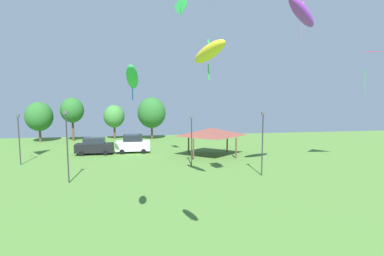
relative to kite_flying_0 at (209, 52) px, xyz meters
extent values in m
ellipsoid|color=yellow|center=(0.00, 0.00, 0.00)|extent=(1.16, 2.52, 0.98)
cube|color=green|center=(0.00, 0.00, 0.15)|extent=(0.12, 0.18, 0.67)
cylinder|color=green|center=(0.00, 0.00, -0.75)|extent=(0.08, 0.14, 0.61)
pyramid|color=red|center=(20.66, 18.30, 2.04)|extent=(2.66, 1.94, 0.29)
cylinder|color=green|center=(20.60, 17.42, -0.38)|extent=(0.08, 0.41, 2.53)
ellipsoid|color=green|center=(-3.09, 3.89, -0.78)|extent=(0.61, 2.66, 1.47)
cube|color=blue|center=(-3.09, 3.89, -0.62)|extent=(0.09, 0.30, 0.70)
cylinder|color=blue|center=(-3.09, 3.89, -1.60)|extent=(0.05, 0.14, 0.65)
ellipsoid|color=purple|center=(11.06, 13.59, 5.39)|extent=(4.62, 3.91, 2.55)
cube|color=#E54C93|center=(11.06, 13.59, 5.69)|extent=(0.46, 0.41, 1.32)
cylinder|color=#E54C93|center=(11.06, 13.59, 3.85)|extent=(0.21, 0.17, 1.22)
cube|color=green|center=(1.26, 20.13, 7.40)|extent=(1.28, 1.72, 2.10)
cylinder|color=black|center=(1.26, 20.11, 7.40)|extent=(0.28, 0.18, 1.90)
cube|color=black|center=(-9.23, 28.50, -8.65)|extent=(4.81, 1.77, 1.12)
cube|color=#1E232D|center=(-9.23, 28.50, -7.69)|extent=(2.65, 1.61, 0.79)
cylinder|color=black|center=(-7.75, 27.62, -9.21)|extent=(0.64, 0.23, 0.64)
cylinder|color=black|center=(-7.73, 29.34, -9.21)|extent=(0.64, 0.23, 0.64)
cylinder|color=black|center=(-10.72, 27.65, -9.21)|extent=(0.64, 0.23, 0.64)
cylinder|color=black|center=(-10.70, 29.37, -9.21)|extent=(0.64, 0.23, 0.64)
cube|color=silver|center=(-4.27, 28.95, -8.58)|extent=(4.58, 1.91, 1.26)
cube|color=#1E232D|center=(-4.27, 28.95, -7.51)|extent=(2.53, 1.72, 0.88)
cylinder|color=black|center=(-2.89, 28.02, -9.21)|extent=(0.64, 0.23, 0.64)
cylinder|color=black|center=(-2.84, 29.82, -9.21)|extent=(0.64, 0.23, 0.64)
cylinder|color=black|center=(-5.70, 28.08, -9.21)|extent=(0.64, 0.23, 0.64)
cylinder|color=black|center=(-5.66, 29.88, -9.21)|extent=(0.64, 0.23, 0.64)
cylinder|color=brown|center=(3.08, 23.40, -8.23)|extent=(0.20, 0.20, 2.60)
cylinder|color=brown|center=(8.40, 23.40, -8.23)|extent=(0.20, 0.20, 2.60)
cylinder|color=brown|center=(3.08, 27.51, -8.23)|extent=(0.20, 0.20, 2.60)
cylinder|color=brown|center=(8.40, 27.51, -8.23)|extent=(0.20, 0.20, 2.60)
pyramid|color=brown|center=(5.74, 25.46, -6.43)|extent=(6.89, 5.32, 1.00)
cylinder|color=#2D2D33|center=(2.42, 20.52, -6.90)|extent=(0.12, 0.12, 5.25)
cube|color=#4C4C51|center=(2.42, 20.52, -4.16)|extent=(0.36, 0.20, 0.24)
cylinder|color=#2D2D33|center=(-9.39, 15.86, -6.44)|extent=(0.12, 0.12, 6.19)
cube|color=#4C4C51|center=(-9.39, 15.86, -3.22)|extent=(0.36, 0.20, 0.24)
cylinder|color=#2D2D33|center=(-16.48, 23.85, -6.83)|extent=(0.12, 0.12, 5.40)
cube|color=#4C4C51|center=(-16.48, 23.85, -4.01)|extent=(0.36, 0.20, 0.24)
cylinder|color=#2D2D33|center=(8.60, 15.58, -6.55)|extent=(0.12, 0.12, 5.96)
cube|color=#4C4C51|center=(8.60, 15.58, -3.45)|extent=(0.36, 0.20, 0.24)
cylinder|color=brown|center=(-19.82, 40.47, -8.24)|extent=(0.36, 0.36, 2.57)
ellipsoid|color=#286628|center=(-19.82, 40.47, -5.33)|extent=(4.33, 4.33, 4.76)
cylinder|color=brown|center=(-14.68, 40.74, -7.65)|extent=(0.36, 0.36, 3.76)
ellipsoid|color=#286628|center=(-14.68, 40.74, -4.35)|extent=(3.78, 3.78, 4.16)
cylinder|color=brown|center=(-8.02, 42.03, -8.21)|extent=(0.36, 0.36, 2.64)
ellipsoid|color=#3D7F38|center=(-8.02, 42.03, -5.55)|extent=(3.58, 3.58, 3.93)
cylinder|color=brown|center=(-1.54, 40.84, -8.13)|extent=(0.36, 0.36, 2.80)
ellipsoid|color=#286628|center=(-1.54, 40.84, -4.91)|extent=(4.84, 4.84, 5.33)
camera|label=1|loc=(-2.41, -11.55, -1.58)|focal=28.00mm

